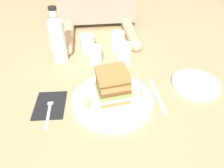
% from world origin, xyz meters
% --- Properties ---
extents(ground_plane, '(3.00, 3.00, 0.00)m').
position_xyz_m(ground_plane, '(0.00, 0.00, 0.00)').
color(ground_plane, tan).
extents(main_plate, '(0.30, 0.30, 0.02)m').
position_xyz_m(main_plate, '(-0.02, -0.03, 0.01)').
color(main_plate, white).
rests_on(main_plate, ground_plane).
extents(sandwich, '(0.12, 0.11, 0.13)m').
position_xyz_m(sandwich, '(-0.02, -0.03, 0.08)').
color(sandwich, '#A87A42').
rests_on(sandwich, main_plate).
extents(carrot_shred_0, '(0.03, 0.00, 0.00)m').
position_xyz_m(carrot_shred_0, '(-0.11, -0.02, 0.02)').
color(carrot_shred_0, orange).
rests_on(carrot_shred_0, main_plate).
extents(carrot_shred_1, '(0.03, 0.00, 0.00)m').
position_xyz_m(carrot_shred_1, '(-0.11, -0.04, 0.02)').
color(carrot_shred_1, orange).
rests_on(carrot_shred_1, main_plate).
extents(carrot_shred_2, '(0.01, 0.02, 0.00)m').
position_xyz_m(carrot_shred_2, '(-0.08, -0.03, 0.02)').
color(carrot_shred_2, orange).
rests_on(carrot_shred_2, main_plate).
extents(carrot_shred_3, '(0.02, 0.03, 0.00)m').
position_xyz_m(carrot_shred_3, '(-0.11, -0.06, 0.02)').
color(carrot_shred_3, orange).
rests_on(carrot_shred_3, main_plate).
extents(carrot_shred_4, '(0.01, 0.02, 0.00)m').
position_xyz_m(carrot_shred_4, '(-0.10, -0.05, 0.02)').
color(carrot_shred_4, orange).
rests_on(carrot_shred_4, main_plate).
extents(carrot_shred_5, '(0.02, 0.01, 0.00)m').
position_xyz_m(carrot_shred_5, '(-0.10, -0.03, 0.02)').
color(carrot_shred_5, orange).
rests_on(carrot_shred_5, main_plate).
extents(carrot_shred_6, '(0.03, 0.01, 0.00)m').
position_xyz_m(carrot_shred_6, '(-0.10, -0.06, 0.02)').
color(carrot_shred_6, orange).
rests_on(carrot_shred_6, main_plate).
extents(carrot_shred_7, '(0.01, 0.02, 0.00)m').
position_xyz_m(carrot_shred_7, '(0.09, -0.00, 0.02)').
color(carrot_shred_7, orange).
rests_on(carrot_shred_7, main_plate).
extents(carrot_shred_8, '(0.02, 0.01, 0.00)m').
position_xyz_m(carrot_shred_8, '(0.06, -0.02, 0.02)').
color(carrot_shred_8, orange).
rests_on(carrot_shred_8, main_plate).
extents(carrot_shred_9, '(0.03, 0.03, 0.00)m').
position_xyz_m(carrot_shred_9, '(0.06, -0.00, 0.02)').
color(carrot_shred_9, orange).
rests_on(carrot_shred_9, main_plate).
extents(carrot_shred_10, '(0.02, 0.02, 0.00)m').
position_xyz_m(carrot_shred_10, '(0.09, -0.01, 0.02)').
color(carrot_shred_10, orange).
rests_on(carrot_shred_10, main_plate).
extents(carrot_shred_11, '(0.00, 0.03, 0.00)m').
position_xyz_m(carrot_shred_11, '(0.05, -0.03, 0.02)').
color(carrot_shred_11, orange).
rests_on(carrot_shred_11, main_plate).
extents(napkin_dark, '(0.12, 0.15, 0.00)m').
position_xyz_m(napkin_dark, '(-0.24, -0.02, 0.00)').
color(napkin_dark, black).
rests_on(napkin_dark, ground_plane).
extents(fork, '(0.02, 0.17, 0.00)m').
position_xyz_m(fork, '(-0.24, -0.04, 0.00)').
color(fork, silver).
rests_on(fork, napkin_dark).
extents(knife, '(0.02, 0.20, 0.00)m').
position_xyz_m(knife, '(0.16, -0.02, 0.00)').
color(knife, silver).
rests_on(knife, ground_plane).
extents(juice_glass, '(0.07, 0.07, 0.09)m').
position_xyz_m(juice_glass, '(0.07, 0.23, 0.04)').
color(juice_glass, white).
rests_on(juice_glass, ground_plane).
extents(water_bottle, '(0.07, 0.07, 0.25)m').
position_xyz_m(water_bottle, '(-0.23, 0.28, 0.11)').
color(water_bottle, silver).
rests_on(water_bottle, ground_plane).
extents(empty_tumbler_0, '(0.06, 0.06, 0.09)m').
position_xyz_m(empty_tumbler_0, '(-0.06, 0.24, 0.04)').
color(empty_tumbler_0, silver).
rests_on(empty_tumbler_0, ground_plane).
extents(empty_tumbler_1, '(0.07, 0.07, 0.08)m').
position_xyz_m(empty_tumbler_1, '(-0.10, 0.36, 0.04)').
color(empty_tumbler_1, silver).
rests_on(empty_tumbler_1, ground_plane).
extents(empty_tumbler_2, '(0.07, 0.07, 0.10)m').
position_xyz_m(empty_tumbler_2, '(0.05, 0.34, 0.05)').
color(empty_tumbler_2, silver).
rests_on(empty_tumbler_2, ground_plane).
extents(side_plate, '(0.19, 0.19, 0.02)m').
position_xyz_m(side_plate, '(0.32, 0.03, 0.01)').
color(side_plate, white).
rests_on(side_plate, ground_plane).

